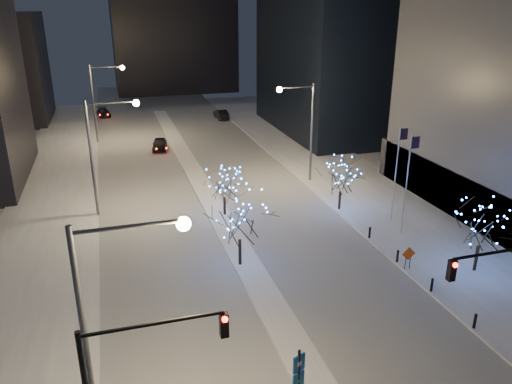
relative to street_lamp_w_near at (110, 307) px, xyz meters
name	(u,v)px	position (x,y,z in m)	size (l,w,h in m)	color
road	(196,176)	(8.94, 33.00, -6.49)	(20.00, 130.00, 0.02)	#A3A7B1
median	(205,191)	(8.94, 28.00, -6.42)	(2.00, 80.00, 0.15)	white
east_sidewalk	(396,212)	(23.94, 18.00, -6.42)	(10.00, 90.00, 0.15)	white
west_sidewalk	(41,258)	(-5.06, 18.00, -6.42)	(8.00, 90.00, 0.15)	white
street_lamp_w_near	(110,307)	(0.00, 0.00, 0.00)	(4.40, 0.56, 10.00)	#595E66
street_lamp_w_mid	(103,142)	(0.00, 25.00, 0.00)	(4.40, 0.56, 10.00)	#595E66
street_lamp_w_far	(101,93)	(0.00, 50.00, 0.00)	(4.40, 0.56, 10.00)	#595E66
street_lamp_east	(304,120)	(19.02, 28.00, -0.05)	(3.90, 0.56, 10.00)	#595E66
traffic_signal_west	(131,376)	(0.50, -2.00, -1.74)	(5.26, 0.43, 7.00)	black
traffic_signal_east	(510,288)	(17.88, -1.00, -1.74)	(5.26, 0.43, 7.00)	black
flagpoles	(402,173)	(22.30, 15.25, -1.70)	(1.35, 2.60, 8.00)	silver
bollards	(414,270)	(19.14, 8.00, -5.90)	(0.16, 12.16, 0.90)	black
car_near	(160,144)	(6.40, 44.31, -5.77)	(1.72, 4.27, 1.46)	black
car_mid	(221,114)	(17.80, 59.62, -5.77)	(1.55, 4.45, 1.46)	black
car_far	(104,113)	(-0.06, 66.73, -5.87)	(1.77, 4.36, 1.26)	black
holiday_tree_median_near	(240,218)	(8.44, 12.87, -2.86)	(5.33, 5.33, 5.43)	black
holiday_tree_median_far	(224,184)	(9.44, 21.74, -3.58)	(4.29, 4.29, 4.25)	black
holiday_tree_plaza_near	(482,227)	(23.58, 7.47, -3.14)	(4.29, 4.29, 4.87)	black
holiday_tree_plaza_far	(341,178)	(19.44, 20.01, -3.41)	(4.49, 4.49, 4.54)	black
wayfinding_sign	(298,377)	(7.36, -1.00, -4.31)	(0.62, 0.32, 3.57)	black
construction_sign	(408,256)	(19.24, 8.90, -5.34)	(1.02, 0.07, 1.68)	black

